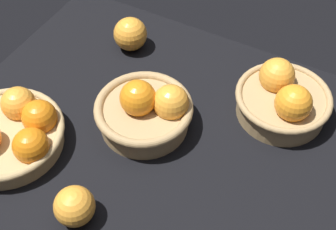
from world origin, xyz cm
name	(u,v)px	position (x,y,z in cm)	size (l,w,h in cm)	color
market_tray	(147,136)	(0.00, 0.00, 1.50)	(84.00, 72.00, 3.00)	black
basket_near_left	(8,132)	(-23.43, -16.12, 6.90)	(24.25, 24.25, 10.07)	tan
basket_far_right	(283,99)	(23.16, 18.57, 7.39)	(20.73, 20.73, 11.53)	tan
basket_center	(146,111)	(-1.03, 1.79, 7.52)	(20.87, 20.87, 11.84)	tan
loose_orange_front_gap	(74,206)	(-1.45, -23.67, 6.82)	(7.63, 7.63, 7.63)	#F49E33
loose_orange_back_gap	(130,34)	(-17.02, 21.71, 7.14)	(8.29, 8.29, 8.29)	#F49E33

